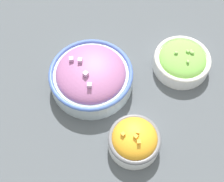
# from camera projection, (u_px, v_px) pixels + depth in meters

# --- Properties ---
(ground_plane) EXTENTS (3.00, 3.00, 0.00)m
(ground_plane) POSITION_uv_depth(u_px,v_px,m) (112.00, 96.00, 0.84)
(ground_plane) COLOR #4C5156
(bowl_red_onion) EXTENTS (0.22, 0.22, 0.09)m
(bowl_red_onion) POSITION_uv_depth(u_px,v_px,m) (91.00, 76.00, 0.83)
(bowl_red_onion) COLOR #B2C1CC
(bowl_red_onion) RESTS_ON ground_plane
(bowl_lettuce) EXTENTS (0.16, 0.16, 0.07)m
(bowl_lettuce) POSITION_uv_depth(u_px,v_px,m) (182.00, 61.00, 0.87)
(bowl_lettuce) COLOR white
(bowl_lettuce) RESTS_ON ground_plane
(bowl_squash) EXTENTS (0.13, 0.13, 0.08)m
(bowl_squash) POSITION_uv_depth(u_px,v_px,m) (134.00, 140.00, 0.75)
(bowl_squash) COLOR white
(bowl_squash) RESTS_ON ground_plane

